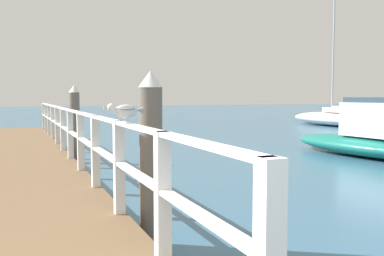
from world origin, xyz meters
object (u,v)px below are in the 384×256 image
dock_piling_near (151,159)px  boat_3 (337,118)px  seagull_foreground (125,110)px  boat_2 (370,137)px  dock_piling_far (75,124)px

dock_piling_near → boat_3: (17.04, 16.05, -0.59)m
seagull_foreground → boat_2: 10.36m
dock_piling_far → boat_3: (17.04, 8.92, -0.59)m
dock_piling_near → boat_2: 9.82m
dock_piling_far → boat_2: dock_piling_far is taller
seagull_foreground → boat_3: boat_3 is taller
boat_2 → boat_3: boat_3 is taller
dock_piling_near → boat_3: boat_3 is taller
dock_piling_near → dock_piling_far: bearing=90.0°
dock_piling_near → boat_2: (8.50, 4.90, -0.48)m
seagull_foreground → dock_piling_far: bearing=-18.6°
boat_3 → seagull_foreground: bearing=-137.7°
dock_piling_near → seagull_foreground: bearing=-141.1°
seagull_foreground → dock_piling_near: bearing=-66.7°
seagull_foreground → boat_2: (8.88, 5.21, -1.09)m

